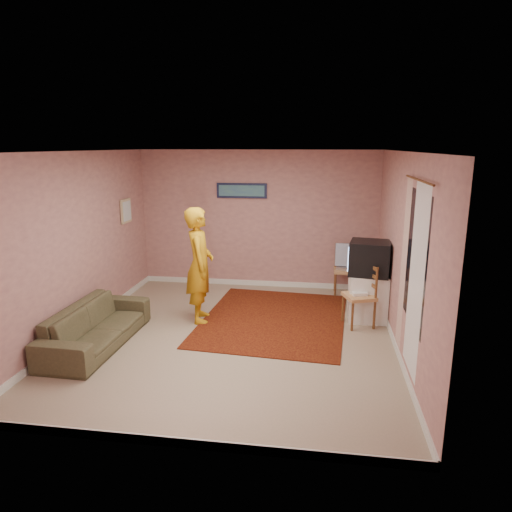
# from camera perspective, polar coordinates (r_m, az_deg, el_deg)

# --- Properties ---
(ground) EXTENTS (5.00, 5.00, 0.00)m
(ground) POSITION_cam_1_polar(r_m,az_deg,el_deg) (6.65, -2.84, -10.05)
(ground) COLOR gray
(ground) RESTS_ON ground
(wall_back) EXTENTS (4.50, 0.02, 2.60)m
(wall_back) POSITION_cam_1_polar(r_m,az_deg,el_deg) (8.67, 0.22, 4.55)
(wall_back) COLOR tan
(wall_back) RESTS_ON ground
(wall_front) EXTENTS (4.50, 0.02, 2.60)m
(wall_front) POSITION_cam_1_polar(r_m,az_deg,el_deg) (3.92, -10.09, -7.10)
(wall_front) COLOR tan
(wall_front) RESTS_ON ground
(wall_left) EXTENTS (0.02, 5.00, 2.60)m
(wall_left) POSITION_cam_1_polar(r_m,az_deg,el_deg) (7.03, -21.28, 1.45)
(wall_left) COLOR tan
(wall_left) RESTS_ON ground
(wall_right) EXTENTS (0.02, 5.00, 2.60)m
(wall_right) POSITION_cam_1_polar(r_m,az_deg,el_deg) (6.22, 17.80, 0.23)
(wall_right) COLOR tan
(wall_right) RESTS_ON ground
(ceiling) EXTENTS (4.50, 5.00, 0.02)m
(ceiling) POSITION_cam_1_polar(r_m,az_deg,el_deg) (6.09, -3.13, 12.94)
(ceiling) COLOR silver
(ceiling) RESTS_ON wall_back
(baseboard_back) EXTENTS (4.50, 0.02, 0.10)m
(baseboard_back) POSITION_cam_1_polar(r_m,az_deg,el_deg) (8.94, 0.20, -3.40)
(baseboard_back) COLOR silver
(baseboard_back) RESTS_ON ground
(baseboard_front) EXTENTS (4.50, 0.02, 0.10)m
(baseboard_front) POSITION_cam_1_polar(r_m,az_deg,el_deg) (4.52, -9.34, -22.03)
(baseboard_front) COLOR silver
(baseboard_front) RESTS_ON ground
(baseboard_left) EXTENTS (0.02, 5.00, 0.10)m
(baseboard_left) POSITION_cam_1_polar(r_m,az_deg,el_deg) (7.37, -20.37, -8.09)
(baseboard_left) COLOR silver
(baseboard_left) RESTS_ON ground
(baseboard_right) EXTENTS (0.02, 5.00, 0.10)m
(baseboard_right) POSITION_cam_1_polar(r_m,az_deg,el_deg) (6.61, 16.92, -10.36)
(baseboard_right) COLOR silver
(baseboard_right) RESTS_ON ground
(window) EXTENTS (0.01, 1.10, 1.50)m
(window) POSITION_cam_1_polar(r_m,az_deg,el_deg) (5.33, 19.38, -0.43)
(window) COLOR black
(window) RESTS_ON wall_right
(curtain_sheer) EXTENTS (0.01, 0.75, 2.10)m
(curtain_sheer) POSITION_cam_1_polar(r_m,az_deg,el_deg) (5.23, 19.36, -2.95)
(curtain_sheer) COLOR white
(curtain_sheer) RESTS_ON wall_right
(curtain_floral) EXTENTS (0.01, 0.35, 2.10)m
(curtain_floral) POSITION_cam_1_polar(r_m,az_deg,el_deg) (5.89, 17.97, -1.02)
(curtain_floral) COLOR beige
(curtain_floral) RESTS_ON wall_right
(curtain_rod) EXTENTS (0.02, 1.40, 0.02)m
(curtain_rod) POSITION_cam_1_polar(r_m,az_deg,el_deg) (5.19, 19.67, 8.95)
(curtain_rod) COLOR brown
(curtain_rod) RESTS_ON wall_right
(picture_back) EXTENTS (0.95, 0.04, 0.28)m
(picture_back) POSITION_cam_1_polar(r_m,az_deg,el_deg) (8.61, -1.80, 8.17)
(picture_back) COLOR #131735
(picture_back) RESTS_ON wall_back
(picture_left) EXTENTS (0.04, 0.38, 0.42)m
(picture_left) POSITION_cam_1_polar(r_m,az_deg,el_deg) (8.38, -15.92, 5.44)
(picture_left) COLOR tan
(picture_left) RESTS_ON wall_left
(area_rug) EXTENTS (2.37, 2.87, 0.01)m
(area_rug) POSITION_cam_1_polar(r_m,az_deg,el_deg) (7.28, 2.26, -7.85)
(area_rug) COLOR black
(area_rug) RESTS_ON ground
(tv_cabinet) EXTENTS (0.58, 0.53, 0.74)m
(tv_cabinet) POSITION_cam_1_polar(r_m,az_deg,el_deg) (7.36, 13.76, -5.00)
(tv_cabinet) COLOR white
(tv_cabinet) RESTS_ON ground
(crt_tv) EXTENTS (0.68, 0.63, 0.52)m
(crt_tv) POSITION_cam_1_polar(r_m,az_deg,el_deg) (7.19, 14.00, -0.24)
(crt_tv) COLOR black
(crt_tv) RESTS_ON tv_cabinet
(chair_a) EXTENTS (0.42, 0.40, 0.50)m
(chair_a) POSITION_cam_1_polar(r_m,az_deg,el_deg) (8.46, 11.17, -1.05)
(chair_a) COLOR tan
(chair_a) RESTS_ON ground
(dvd_player) EXTENTS (0.36, 0.31, 0.05)m
(dvd_player) POSITION_cam_1_polar(r_m,az_deg,el_deg) (8.47, 11.15, -1.48)
(dvd_player) COLOR #A7A7AB
(dvd_player) RESTS_ON chair_a
(blue_throw) EXTENTS (0.39, 0.05, 0.41)m
(blue_throw) POSITION_cam_1_polar(r_m,az_deg,el_deg) (8.41, 11.23, 0.15)
(blue_throw) COLOR #7B97CA
(blue_throw) RESTS_ON chair_a
(chair_b) EXTENTS (0.53, 0.55, 0.52)m
(chair_b) POSITION_cam_1_polar(r_m,az_deg,el_deg) (7.02, 12.82, -4.02)
(chair_b) COLOR tan
(chair_b) RESTS_ON ground
(game_console) EXTENTS (0.25, 0.21, 0.05)m
(game_console) POSITION_cam_1_polar(r_m,az_deg,el_deg) (7.04, 12.78, -4.58)
(game_console) COLOR silver
(game_console) RESTS_ON chair_b
(sofa) EXTENTS (0.80, 1.95, 0.56)m
(sofa) POSITION_cam_1_polar(r_m,az_deg,el_deg) (6.66, -19.32, -8.21)
(sofa) COLOR #4D472E
(sofa) RESTS_ON ground
(person) EXTENTS (0.56, 0.73, 1.78)m
(person) POSITION_cam_1_polar(r_m,az_deg,el_deg) (7.04, -7.07, -1.12)
(person) COLOR #C78D12
(person) RESTS_ON ground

